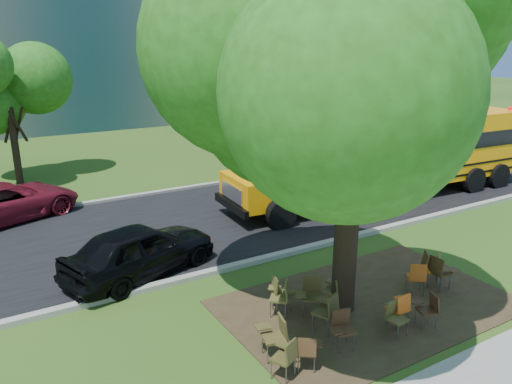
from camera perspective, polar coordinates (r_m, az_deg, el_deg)
ground at (r=12.63m, az=7.68°, el=-12.83°), size 160.00×160.00×0.00m
dirt_patch at (r=12.88m, az=12.67°, el=-12.40°), size 7.00×4.50×0.03m
asphalt_road at (r=18.09m, az=-6.17°, el=-3.35°), size 80.00×8.00×0.04m
kerb_near at (r=14.78m, az=0.42°, el=-7.76°), size 80.00×0.25×0.14m
kerb_far at (r=21.69m, az=-10.74°, el=0.01°), size 80.00×0.25×0.14m
bg_tree_2 at (r=24.66m, az=-26.56°, el=10.38°), size 4.80×4.80×6.62m
bg_tree_3 at (r=27.06m, az=2.93°, el=14.23°), size 5.60×5.60×7.84m
bg_tree_4 at (r=31.53m, az=16.48°, el=12.68°), size 5.00×5.00×6.85m
main_tree at (r=10.96m, az=11.31°, el=13.89°), size 7.20×7.20×9.33m
school_bus at (r=21.47m, az=15.51°, el=4.62°), size 13.73×3.83×3.32m
chair_0 at (r=9.96m, az=3.48°, el=-18.07°), size 0.57×0.67×0.84m
chair_1 at (r=10.19m, az=5.95°, el=-17.45°), size 0.68×0.53×0.79m
chair_2 at (r=11.34m, az=8.22°, el=-13.03°), size 0.66×0.76×0.97m
chair_3 at (r=10.92m, az=9.81°, el=-14.82°), size 0.66×0.51×0.86m
chair_4 at (r=11.91m, az=16.15°, el=-12.42°), size 0.56×0.50×0.85m
chair_5 at (r=11.57m, az=15.61°, el=-13.43°), size 0.54×0.52×0.81m
chair_6 at (r=12.13m, az=19.11°, el=-12.28°), size 0.50×0.64×0.81m
chair_7 at (r=13.42m, az=18.01°, el=-9.01°), size 0.77×0.61×0.90m
chair_8 at (r=11.90m, az=2.95°, el=-11.59°), size 0.61×0.77×0.90m
chair_9 at (r=11.99m, az=6.33°, el=-11.27°), size 0.82×0.64×0.96m
chair_10 at (r=12.12m, az=2.77°, el=-11.17°), size 0.52×0.67×0.86m
chair_11 at (r=12.32m, az=9.07°, el=-10.82°), size 0.59×0.70×0.88m
chair_12 at (r=13.81m, az=20.26°, el=-8.34°), size 0.58×0.62×0.96m
chair_13 at (r=14.51m, az=19.73°, el=-7.55°), size 0.52×0.62×0.77m
chair_14 at (r=10.47m, az=2.29°, el=-15.77°), size 0.56×0.71×0.93m
chair_15 at (r=13.91m, az=19.32°, el=-8.01°), size 0.66×0.83×0.98m
black_car at (r=14.11m, az=-13.10°, el=-6.46°), size 4.71×3.01×1.49m
bg_car_red at (r=20.10m, az=-26.55°, el=-0.97°), size 5.53×3.95×1.40m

